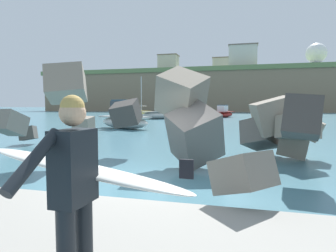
{
  "coord_description": "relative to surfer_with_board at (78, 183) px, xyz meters",
  "views": [
    {
      "loc": [
        2.44,
        -6.67,
        1.94
      ],
      "look_at": [
        0.56,
        0.5,
        1.4
      ],
      "focal_mm": 31.39,
      "sensor_mm": 36.0,
      "label": 1
    }
  ],
  "objects": [
    {
      "name": "station_building_west",
      "position": [
        -23.18,
        92.06,
        13.93
      ],
      "size": [
        6.46,
        5.01,
        6.07
      ],
      "color": "#B2ADA3",
      "rests_on": "headland_bluff"
    },
    {
      "name": "headland_bluff",
      "position": [
        -8.71,
        92.58,
        4.83
      ],
      "size": [
        102.06,
        32.89,
        12.16
      ],
      "color": "#847056",
      "rests_on": "ground"
    },
    {
      "name": "ground_plane",
      "position": [
        -1.09,
        4.51,
        -1.28
      ],
      "size": [
        400.0,
        400.0,
        0.0
      ],
      "primitive_type": "plane",
      "color": "#42707F"
    },
    {
      "name": "boat_mid_centre",
      "position": [
        -8.19,
        20.01,
        -0.54
      ],
      "size": [
        5.39,
        3.79,
        2.36
      ],
      "color": "beige",
      "rests_on": "ground"
    },
    {
      "name": "boat_near_left",
      "position": [
        -1.85,
        43.92,
        -0.65
      ],
      "size": [
        3.58,
        5.24,
        1.95
      ],
      "color": "maroon",
      "rests_on": "ground"
    },
    {
      "name": "radar_dome",
      "position": [
        22.42,
        98.44,
        15.44
      ],
      "size": [
        6.2,
        6.2,
        8.78
      ],
      "color": "silver",
      "rests_on": "headland_bluff"
    },
    {
      "name": "surfer_with_board",
      "position": [
        0.0,
        0.0,
        0.0
      ],
      "size": [
        2.11,
        1.2,
        1.78
      ],
      "color": "black",
      "rests_on": "walkway_path"
    },
    {
      "name": "station_building_east",
      "position": [
        0.57,
        83.4,
        14.05
      ],
      "size": [
        7.9,
        5.75,
        6.3
      ],
      "color": "beige",
      "rests_on": "headland_bluff"
    },
    {
      "name": "station_building_central",
      "position": [
        -6.41,
        101.98,
        13.85
      ],
      "size": [
        6.65,
        6.16,
        5.91
      ],
      "color": "#B2ADA3",
      "rests_on": "headland_bluff"
    },
    {
      "name": "boat_near_centre",
      "position": [
        -10.1,
        36.39,
        -0.59
      ],
      "size": [
        4.86,
        3.9,
        2.07
      ],
      "color": "beige",
      "rests_on": "ground"
    },
    {
      "name": "boat_mid_left",
      "position": [
        -17.0,
        47.98,
        -0.79
      ],
      "size": [
        3.37,
        5.13,
        7.05
      ],
      "color": "#EAC64C",
      "rests_on": "ground"
    },
    {
      "name": "breakwater_jetty",
      "position": [
        -0.82,
        7.59,
        0.13
      ],
      "size": [
        31.43,
        8.0,
        3.34
      ],
      "color": "#3D3A38",
      "rests_on": "ground"
    }
  ]
}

